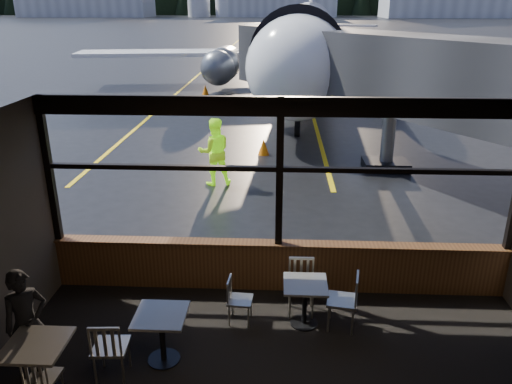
# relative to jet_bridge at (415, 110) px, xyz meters

# --- Properties ---
(ground_plane) EXTENTS (520.00, 520.00, 0.00)m
(ground_plane) POSITION_rel_jet_bridge_xyz_m (-3.60, 114.50, -2.21)
(ground_plane) COLOR black
(ground_plane) RESTS_ON ground
(ceiling) EXTENTS (8.00, 6.00, 0.04)m
(ceiling) POSITION_rel_jet_bridge_xyz_m (-3.60, -8.50, 1.29)
(ceiling) COLOR #38332D
(ceiling) RESTS_ON ground
(window_sill) EXTENTS (8.00, 0.28, 0.90)m
(window_sill) POSITION_rel_jet_bridge_xyz_m (-3.60, -5.50, -1.76)
(window_sill) COLOR #502E18
(window_sill) RESTS_ON ground
(window_header) EXTENTS (8.00, 0.18, 0.30)m
(window_header) POSITION_rel_jet_bridge_xyz_m (-3.60, -5.50, 1.14)
(window_header) COLOR black
(window_header) RESTS_ON ground
(mullion_left) EXTENTS (0.12, 0.12, 2.60)m
(mullion_left) POSITION_rel_jet_bridge_xyz_m (-7.55, -5.50, -0.01)
(mullion_left) COLOR black
(mullion_left) RESTS_ON ground
(mullion_centre) EXTENTS (0.12, 0.12, 2.60)m
(mullion_centre) POSITION_rel_jet_bridge_xyz_m (-3.60, -5.50, -0.01)
(mullion_centre) COLOR black
(mullion_centre) RESTS_ON ground
(window_transom) EXTENTS (8.00, 0.10, 0.08)m
(window_transom) POSITION_rel_jet_bridge_xyz_m (-3.60, -5.50, 0.09)
(window_transom) COLOR black
(window_transom) RESTS_ON ground
(jet_bridge) EXTENTS (8.31, 10.15, 4.43)m
(jet_bridge) POSITION_rel_jet_bridge_xyz_m (0.00, 0.00, 0.00)
(jet_bridge) COLOR #2C2C2E
(jet_bridge) RESTS_ON ground_plane
(cafe_table_near) EXTENTS (0.69, 0.69, 0.76)m
(cafe_table_near) POSITION_rel_jet_bridge_xyz_m (-3.16, -6.56, -1.84)
(cafe_table_near) COLOR gray
(cafe_table_near) RESTS_ON carpet_floor
(cafe_table_mid) EXTENTS (0.72, 0.72, 0.79)m
(cafe_table_mid) POSITION_rel_jet_bridge_xyz_m (-5.24, -7.55, -1.82)
(cafe_table_mid) COLOR gray
(cafe_table_mid) RESTS_ON carpet_floor
(cafe_table_left) EXTENTS (0.76, 0.76, 0.84)m
(cafe_table_left) POSITION_rel_jet_bridge_xyz_m (-6.67, -8.33, -1.80)
(cafe_table_left) COLOR gray
(cafe_table_left) RESTS_ON carpet_floor
(chair_near_e) EXTENTS (0.61, 0.61, 0.97)m
(chair_near_e) POSITION_rel_jet_bridge_xyz_m (-2.58, -6.61, -1.73)
(chair_near_e) COLOR beige
(chair_near_e) RESTS_ON carpet_floor
(chair_near_w) EXTENTS (0.47, 0.47, 0.80)m
(chair_near_w) POSITION_rel_jet_bridge_xyz_m (-4.20, -6.55, -1.81)
(chair_near_w) COLOR #BBB5A9
(chair_near_w) RESTS_ON carpet_floor
(chair_near_n) EXTENTS (0.52, 0.52, 0.96)m
(chair_near_n) POSITION_rel_jet_bridge_xyz_m (-3.21, -6.25, -1.74)
(chair_near_n) COLOR #B7B3A5
(chair_near_n) RESTS_ON carpet_floor
(chair_mid_s) EXTENTS (0.56, 0.56, 0.97)m
(chair_mid_s) POSITION_rel_jet_bridge_xyz_m (-5.87, -7.90, -1.73)
(chair_mid_s) COLOR #AEA99D
(chair_mid_s) RESTS_ON carpet_floor
(chair_left_s) EXTENTS (0.46, 0.46, 0.80)m
(chair_left_s) POSITION_rel_jet_bridge_xyz_m (-6.58, -8.44, -1.82)
(chair_left_s) COLOR beige
(chair_left_s) RESTS_ON carpet_floor
(passenger) EXTENTS (0.69, 0.68, 1.60)m
(passenger) POSITION_rel_jet_bridge_xyz_m (-7.02, -7.86, -1.41)
(passenger) COLOR black
(passenger) RESTS_ON carpet_floor
(ground_crew) EXTENTS (1.09, 0.95, 1.92)m
(ground_crew) POSITION_rel_jet_bridge_xyz_m (-5.45, 0.06, -1.26)
(ground_crew) COLOR #BFF219
(ground_crew) RESTS_ON ground_plane
(cone_nose) EXTENTS (0.39, 0.39, 0.54)m
(cone_nose) POSITION_rel_jet_bridge_xyz_m (-4.16, 3.08, -1.94)
(cone_nose) COLOR #E36107
(cone_nose) RESTS_ON ground_plane
(cone_wing) EXTENTS (0.38, 0.38, 0.53)m
(cone_wing) POSITION_rel_jet_bridge_xyz_m (-7.89, 14.89, -1.95)
(cone_wing) COLOR #F75E07
(cone_wing) RESTS_ON ground_plane
(hangar_left) EXTENTS (45.00, 18.00, 11.00)m
(hangar_left) POSITION_rel_jet_bridge_xyz_m (-73.60, 174.50, 3.29)
(hangar_left) COLOR silver
(hangar_left) RESTS_ON ground_plane
(hangar_mid) EXTENTS (38.00, 15.00, 10.00)m
(hangar_mid) POSITION_rel_jet_bridge_xyz_m (-3.60, 179.50, 2.79)
(hangar_mid) COLOR silver
(hangar_mid) RESTS_ON ground_plane
(fuel_tank_a) EXTENTS (8.00, 8.00, 6.00)m
(fuel_tank_a) POSITION_rel_jet_bridge_xyz_m (-33.60, 176.50, 0.79)
(fuel_tank_a) COLOR silver
(fuel_tank_a) RESTS_ON ground_plane
(fuel_tank_b) EXTENTS (8.00, 8.00, 6.00)m
(fuel_tank_b) POSITION_rel_jet_bridge_xyz_m (-23.60, 176.50, 0.79)
(fuel_tank_b) COLOR silver
(fuel_tank_b) RESTS_ON ground_plane
(fuel_tank_c) EXTENTS (8.00, 8.00, 6.00)m
(fuel_tank_c) POSITION_rel_jet_bridge_xyz_m (-13.60, 176.50, 0.79)
(fuel_tank_c) COLOR silver
(fuel_tank_c) RESTS_ON ground_plane
(treeline) EXTENTS (360.00, 3.00, 12.00)m
(treeline) POSITION_rel_jet_bridge_xyz_m (-3.60, 204.50, 3.79)
(treeline) COLOR black
(treeline) RESTS_ON ground_plane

